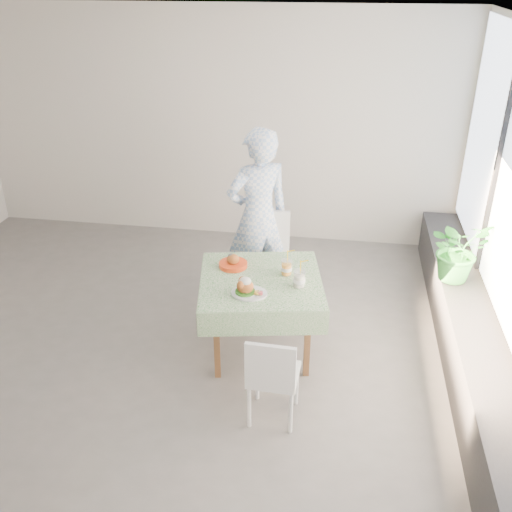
% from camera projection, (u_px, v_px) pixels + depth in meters
% --- Properties ---
extents(floor, '(6.00, 6.00, 0.00)m').
position_uv_depth(floor, '(159.00, 341.00, 5.39)').
color(floor, '#595654').
rests_on(floor, ground).
extents(ceiling, '(6.00, 6.00, 0.00)m').
position_uv_depth(ceiling, '(128.00, 22.00, 4.11)').
color(ceiling, white).
rests_on(ceiling, ground).
extents(wall_back, '(6.00, 0.02, 2.80)m').
position_uv_depth(wall_back, '(213.00, 127.00, 6.94)').
color(wall_back, beige).
rests_on(wall_back, ground).
extents(window_ledge, '(0.40, 4.80, 0.50)m').
position_uv_depth(window_ledge, '(471.00, 348.00, 4.88)').
color(window_ledge, black).
rests_on(window_ledge, ground).
extents(cafe_table, '(1.22, 1.22, 0.74)m').
position_uv_depth(cafe_table, '(261.00, 307.00, 5.07)').
color(cafe_table, brown).
rests_on(cafe_table, ground).
extents(chair_far, '(0.48, 0.48, 0.96)m').
position_uv_depth(chair_far, '(266.00, 277.00, 5.87)').
color(chair_far, white).
rests_on(chair_far, ground).
extents(chair_near, '(0.39, 0.39, 0.79)m').
position_uv_depth(chair_near, '(273.00, 392.00, 4.39)').
color(chair_near, white).
rests_on(chair_near, ground).
extents(diner, '(0.80, 0.73, 1.83)m').
position_uv_depth(diner, '(258.00, 217.00, 5.72)').
color(diner, '#86A8D7').
rests_on(diner, ground).
extents(main_dish, '(0.30, 0.30, 0.16)m').
position_uv_depth(main_dish, '(247.00, 289.00, 4.69)').
color(main_dish, white).
rests_on(main_dish, cafe_table).
extents(juice_cup_orange, '(0.10, 0.10, 0.28)m').
position_uv_depth(juice_cup_orange, '(286.00, 268.00, 4.98)').
color(juice_cup_orange, white).
rests_on(juice_cup_orange, cafe_table).
extents(juice_cup_lemonade, '(0.11, 0.11, 0.30)m').
position_uv_depth(juice_cup_lemonade, '(299.00, 279.00, 4.80)').
color(juice_cup_lemonade, white).
rests_on(juice_cup_lemonade, cafe_table).
extents(second_dish, '(0.26, 0.26, 0.12)m').
position_uv_depth(second_dish, '(233.00, 263.00, 5.12)').
color(second_dish, red).
rests_on(second_dish, cafe_table).
extents(potted_plant, '(0.71, 0.68, 0.61)m').
position_uv_depth(potted_plant, '(458.00, 250.00, 5.30)').
color(potted_plant, '#2B812F').
rests_on(potted_plant, window_ledge).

